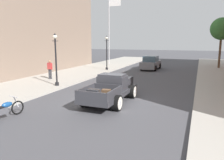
{
  "coord_description": "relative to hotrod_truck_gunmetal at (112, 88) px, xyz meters",
  "views": [
    {
      "loc": [
        4.68,
        -11.87,
        3.49
      ],
      "look_at": [
        -0.45,
        1.08,
        1.0
      ],
      "focal_mm": 35.71,
      "sensor_mm": 36.0,
      "label": 1
    }
  ],
  "objects": [
    {
      "name": "ground_plane",
      "position": [
        -0.04,
        0.18,
        -0.75
      ],
      "size": [
        140.0,
        140.0,
        0.0
      ],
      "primitive_type": "plane",
      "color": "#47474C"
    },
    {
      "name": "sidewalk_left",
      "position": [
        -7.29,
        0.18,
        -0.68
      ],
      "size": [
        5.5,
        64.0,
        0.15
      ],
      "primitive_type": "cube",
      "color": "#ADA89E",
      "rests_on": "ground"
    },
    {
      "name": "hotrod_truck_gunmetal",
      "position": [
        0.0,
        0.0,
        0.0
      ],
      "size": [
        2.21,
        4.95,
        1.58
      ],
      "color": "#333338",
      "rests_on": "ground"
    },
    {
      "name": "motorcycle_parked",
      "position": [
        -3.41,
        -4.6,
        -0.31
      ],
      "size": [
        0.64,
        2.1,
        0.93
      ],
      "color": "black",
      "rests_on": "ground"
    },
    {
      "name": "car_background_grey",
      "position": [
        -0.87,
        15.01,
        0.01
      ],
      "size": [
        1.94,
        4.34,
        1.65
      ],
      "color": "slate",
      "rests_on": "ground"
    },
    {
      "name": "pedestrian_sidewalk_left",
      "position": [
        -7.47,
        4.19,
        0.33
      ],
      "size": [
        0.53,
        0.22,
        1.65
      ],
      "color": "#333338",
      "rests_on": "sidewalk_left"
    },
    {
      "name": "street_lamp_near",
      "position": [
        -5.21,
        2.0,
        1.63
      ],
      "size": [
        0.5,
        0.32,
        3.85
      ],
      "color": "black",
      "rests_on": "sidewalk_left"
    },
    {
      "name": "street_lamp_far",
      "position": [
        -5.31,
        11.81,
        1.63
      ],
      "size": [
        0.5,
        0.32,
        3.85
      ],
      "color": "black",
      "rests_on": "sidewalk_left"
    },
    {
      "name": "flagpole",
      "position": [
        -7.02,
        17.25,
        5.02
      ],
      "size": [
        1.74,
        0.16,
        9.16
      ],
      "color": "#B2B2B7",
      "rests_on": "sidewalk_left"
    },
    {
      "name": "street_tree_third",
      "position": [
        6.83,
        18.52,
        4.06
      ],
      "size": [
        2.66,
        2.66,
        6.03
      ],
      "color": "brown",
      "rests_on": "sidewalk_right"
    }
  ]
}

